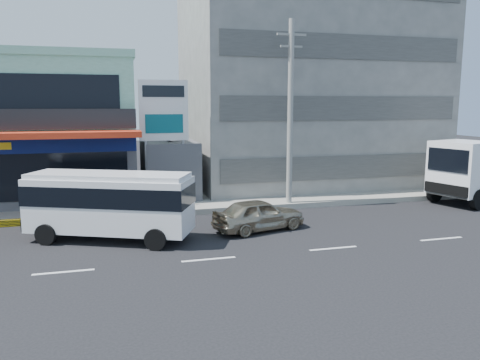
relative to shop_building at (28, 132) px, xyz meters
name	(u,v)px	position (x,y,z in m)	size (l,w,h in m)	color
ground	(209,259)	(8.00, -13.95, -4.00)	(120.00, 120.00, 0.00)	black
sidewalk	(260,199)	(13.00, -4.45, -3.85)	(70.00, 5.00, 0.30)	gray
shop_building	(28,132)	(0.00, 0.00, 0.00)	(12.40, 11.70, 8.00)	#47474C
concrete_building	(304,85)	(18.00, 1.05, 3.00)	(16.00, 12.00, 14.00)	gray
gap_structure	(169,169)	(8.00, -1.95, -2.25)	(3.00, 6.00, 3.50)	#47474C
satellite_dish	(170,140)	(8.00, -2.95, -0.42)	(1.50, 1.50, 0.15)	slate
billboard	(164,117)	(7.50, -4.75, 0.93)	(2.60, 0.18, 6.90)	gray
utility_pole_near	(290,113)	(14.00, -6.55, 1.15)	(1.60, 0.30, 10.00)	#999993
minibus	(110,200)	(4.57, -10.41, -2.31)	(7.05, 4.73, 2.83)	white
sedan	(259,215)	(11.00, -10.55, -3.28)	(1.70, 4.23, 1.44)	tan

